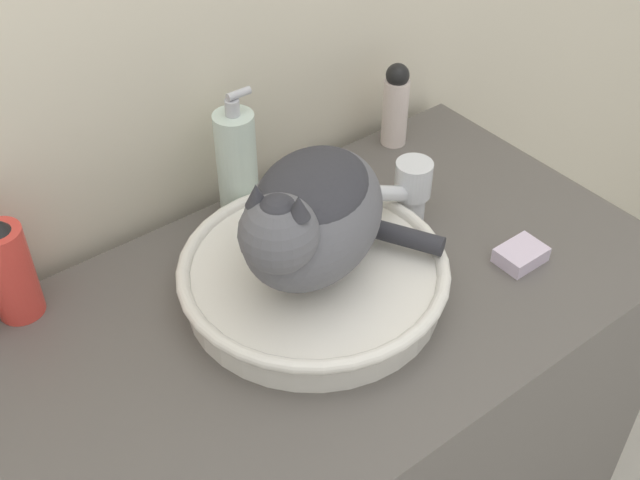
# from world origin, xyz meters

# --- Properties ---
(wall_back) EXTENTS (8.00, 0.05, 2.40)m
(wall_back) POSITION_xyz_m (0.00, 0.62, 1.20)
(wall_back) COLOR beige
(wall_back) RESTS_ON ground_plane
(vanity_counter) EXTENTS (0.99, 0.56, 0.90)m
(vanity_counter) POSITION_xyz_m (0.00, 0.28, 0.45)
(vanity_counter) COLOR #56514C
(vanity_counter) RESTS_ON ground_plane
(sink_basin) EXTENTS (0.38, 0.38, 0.06)m
(sink_basin) POSITION_xyz_m (-0.01, 0.30, 0.93)
(sink_basin) COLOR white
(sink_basin) RESTS_ON vanity_counter
(cat) EXTENTS (0.31, 0.27, 0.19)m
(cat) POSITION_xyz_m (-0.02, 0.29, 1.05)
(cat) COLOR #56565B
(cat) RESTS_ON sink_basin
(faucet) EXTENTS (0.13, 0.06, 0.12)m
(faucet) POSITION_xyz_m (0.20, 0.33, 0.96)
(faucet) COLOR silver
(faucet) RESTS_ON vanity_counter
(soap_pump_bottle) EXTENTS (0.06, 0.06, 0.22)m
(soap_pump_bottle) POSITION_xyz_m (0.01, 0.52, 0.99)
(soap_pump_bottle) COLOR silver
(soap_pump_bottle) RESTS_ON vanity_counter
(spray_bottle_trigger) EXTENTS (0.06, 0.06, 0.17)m
(spray_bottle_trigger) POSITION_xyz_m (-0.35, 0.52, 0.98)
(spray_bottle_trigger) COLOR #DB3D33
(spray_bottle_trigger) RESTS_ON vanity_counter
(deodorant_stick) EXTENTS (0.05, 0.05, 0.15)m
(deodorant_stick) POSITION_xyz_m (0.33, 0.52, 0.98)
(deodorant_stick) COLOR silver
(deodorant_stick) RESTS_ON vanity_counter
(soap_bar) EXTENTS (0.07, 0.05, 0.02)m
(soap_bar) POSITION_xyz_m (0.27, 0.16, 0.91)
(soap_bar) COLOR silver
(soap_bar) RESTS_ON vanity_counter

